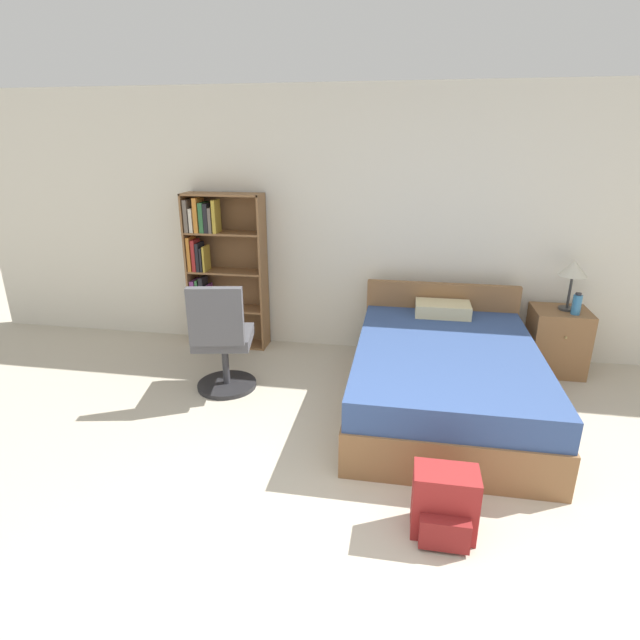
{
  "coord_description": "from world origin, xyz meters",
  "views": [
    {
      "loc": [
        0.18,
        -1.76,
        2.1
      ],
      "look_at": [
        -0.48,
        1.98,
        0.72
      ],
      "focal_mm": 28.0,
      "sensor_mm": 36.0,
      "label": 1
    }
  ],
  "objects_px": {
    "table_lamp": "(573,271)",
    "water_bottle": "(577,304)",
    "bookshelf": "(218,269)",
    "office_chair": "(222,342)",
    "backpack_red": "(444,505)",
    "nightstand": "(557,341)",
    "bed": "(444,375)"
  },
  "relations": [
    {
      "from": "nightstand",
      "to": "water_bottle",
      "type": "xyz_separation_m",
      "value": [
        0.08,
        -0.11,
        0.4
      ]
    },
    {
      "from": "bookshelf",
      "to": "water_bottle",
      "type": "relative_size",
      "value": 8.01
    },
    {
      "from": "bookshelf",
      "to": "bed",
      "type": "relative_size",
      "value": 0.77
    },
    {
      "from": "bookshelf",
      "to": "bed",
      "type": "distance_m",
      "value": 2.56
    },
    {
      "from": "office_chair",
      "to": "water_bottle",
      "type": "distance_m",
      "value": 3.16
    },
    {
      "from": "office_chair",
      "to": "nightstand",
      "type": "height_order",
      "value": "office_chair"
    },
    {
      "from": "office_chair",
      "to": "table_lamp",
      "type": "bearing_deg",
      "value": 17.91
    },
    {
      "from": "bed",
      "to": "water_bottle",
      "type": "distance_m",
      "value": 1.46
    },
    {
      "from": "bookshelf",
      "to": "table_lamp",
      "type": "distance_m",
      "value": 3.43
    },
    {
      "from": "bed",
      "to": "backpack_red",
      "type": "xyz_separation_m",
      "value": [
        -0.07,
        -1.47,
        -0.09
      ]
    },
    {
      "from": "bookshelf",
      "to": "office_chair",
      "type": "xyz_separation_m",
      "value": [
        0.42,
        -1.07,
        -0.36
      ]
    },
    {
      "from": "nightstand",
      "to": "bookshelf",
      "type": "bearing_deg",
      "value": 178.08
    },
    {
      "from": "office_chair",
      "to": "backpack_red",
      "type": "height_order",
      "value": "office_chair"
    },
    {
      "from": "nightstand",
      "to": "table_lamp",
      "type": "relative_size",
      "value": 1.33
    },
    {
      "from": "nightstand",
      "to": "backpack_red",
      "type": "relative_size",
      "value": 1.55
    },
    {
      "from": "water_bottle",
      "to": "backpack_red",
      "type": "height_order",
      "value": "water_bottle"
    },
    {
      "from": "table_lamp",
      "to": "backpack_red",
      "type": "height_order",
      "value": "table_lamp"
    },
    {
      "from": "bed",
      "to": "office_chair",
      "type": "xyz_separation_m",
      "value": [
        -1.87,
        -0.08,
        0.19
      ]
    },
    {
      "from": "table_lamp",
      "to": "water_bottle",
      "type": "relative_size",
      "value": 2.31
    },
    {
      "from": "bed",
      "to": "table_lamp",
      "type": "bearing_deg",
      "value": 38.33
    },
    {
      "from": "bookshelf",
      "to": "table_lamp",
      "type": "xyz_separation_m",
      "value": [
        3.42,
        -0.1,
        0.15
      ]
    },
    {
      "from": "bookshelf",
      "to": "water_bottle",
      "type": "distance_m",
      "value": 3.47
    },
    {
      "from": "office_chair",
      "to": "table_lamp",
      "type": "distance_m",
      "value": 3.2
    },
    {
      "from": "bed",
      "to": "backpack_red",
      "type": "bearing_deg",
      "value": -92.88
    },
    {
      "from": "nightstand",
      "to": "water_bottle",
      "type": "distance_m",
      "value": 0.43
    },
    {
      "from": "bed",
      "to": "table_lamp",
      "type": "xyz_separation_m",
      "value": [
        1.13,
        0.89,
        0.7
      ]
    },
    {
      "from": "water_bottle",
      "to": "backpack_red",
      "type": "xyz_separation_m",
      "value": [
        -1.24,
        -2.24,
        -0.52
      ]
    },
    {
      "from": "bookshelf",
      "to": "water_bottle",
      "type": "xyz_separation_m",
      "value": [
        3.46,
        -0.22,
        -0.12
      ]
    },
    {
      "from": "bed",
      "to": "backpack_red",
      "type": "relative_size",
      "value": 5.22
    },
    {
      "from": "office_chair",
      "to": "water_bottle",
      "type": "bearing_deg",
      "value": 15.54
    },
    {
      "from": "bookshelf",
      "to": "office_chair",
      "type": "bearing_deg",
      "value": -68.4
    },
    {
      "from": "office_chair",
      "to": "backpack_red",
      "type": "bearing_deg",
      "value": -37.83
    }
  ]
}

